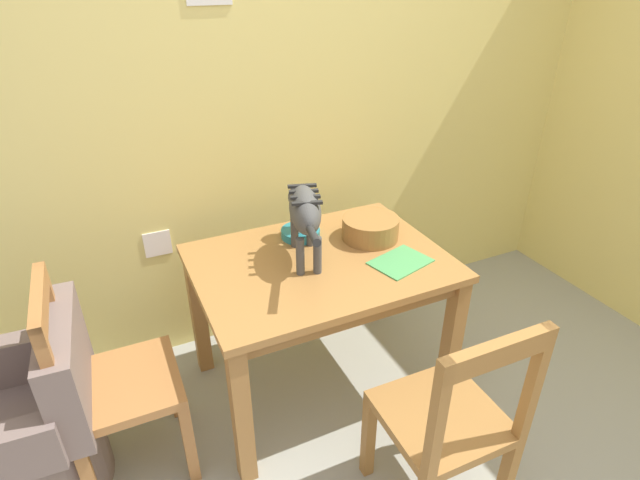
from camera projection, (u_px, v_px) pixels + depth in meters
name	position (u px, v px, depth m)	size (l,w,h in m)	color
wall_rear	(278.00, 109.00, 2.52)	(4.30, 0.11, 2.50)	#E7D475
dining_table	(320.00, 278.00, 2.29)	(1.11, 0.82, 0.74)	#A16E38
cat	(304.00, 211.00, 2.16)	(0.24, 0.62, 0.33)	#474846
saucer_bowl	(300.00, 233.00, 2.42)	(0.19, 0.19, 0.04)	teal
coffee_mug	(301.00, 220.00, 2.39)	(0.13, 0.08, 0.09)	white
magazine	(401.00, 262.00, 2.22)	(0.25, 0.19, 0.01)	#499E57
book_stack	(373.00, 224.00, 2.51)	(0.18, 0.13, 0.03)	#3E88CD
wicker_basket	(370.00, 228.00, 2.39)	(0.27, 0.27, 0.11)	olive
wooden_chair_near	(112.00, 384.00, 1.96)	(0.42, 0.42, 0.94)	#A76D3A
wooden_chair_far	(449.00, 421.00, 1.80)	(0.43, 0.43, 0.94)	olive
wicker_armchair	(29.00, 439.00, 1.95)	(0.61, 0.62, 0.78)	#75635D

